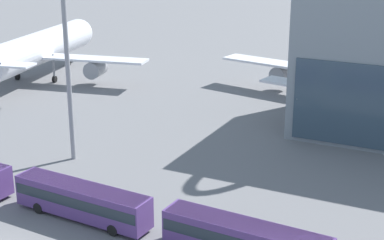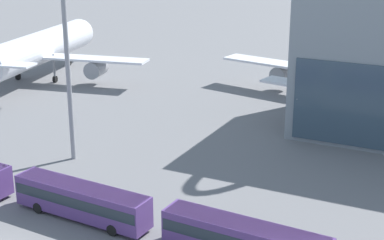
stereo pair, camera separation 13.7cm
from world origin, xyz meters
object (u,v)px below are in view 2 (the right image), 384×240
shuttle_bus_1 (82,199)px  shuttle_bus_2 (244,239)px  airliner_at_gate_near (37,49)px  airliner_at_gate_far (362,68)px

shuttle_bus_1 → shuttle_bus_2: 15.28m
airliner_at_gate_near → shuttle_bus_2: size_ratio=2.89×
airliner_at_gate_far → shuttle_bus_2: size_ratio=3.31×
airliner_at_gate_near → shuttle_bus_1: 52.78m
airliner_at_gate_near → airliner_at_gate_far: 52.28m
airliner_at_gate_near → airliner_at_gate_far: size_ratio=0.87×
shuttle_bus_2 → airliner_at_gate_far: bearing=93.7°
shuttle_bus_1 → shuttle_bus_2: (15.28, -0.06, 0.00)m
shuttle_bus_1 → shuttle_bus_2: same height
airliner_at_gate_near → shuttle_bus_1: bearing=-147.4°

